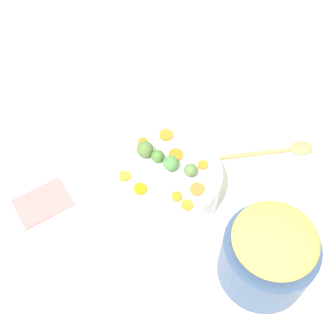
% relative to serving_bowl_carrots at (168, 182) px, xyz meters
% --- Properties ---
extents(tabletop, '(2.40, 2.40, 0.02)m').
position_rel_serving_bowl_carrots_xyz_m(tabletop, '(-0.02, 0.05, -0.06)').
color(tabletop, white).
rests_on(tabletop, ground).
extents(serving_bowl_carrots, '(0.27, 0.27, 0.11)m').
position_rel_serving_bowl_carrots_xyz_m(serving_bowl_carrots, '(0.00, 0.00, 0.00)').
color(serving_bowl_carrots, white).
rests_on(serving_bowl_carrots, tabletop).
extents(metal_pot, '(0.21, 0.21, 0.14)m').
position_rel_serving_bowl_carrots_xyz_m(metal_pot, '(0.00, -0.31, 0.02)').
color(metal_pot, '#334970').
rests_on(metal_pot, tabletop).
extents(stuffing_mound, '(0.18, 0.18, 0.06)m').
position_rel_serving_bowl_carrots_xyz_m(stuffing_mound, '(0.00, -0.31, 0.12)').
color(stuffing_mound, tan).
rests_on(stuffing_mound, metal_pot).
extents(carrot_slice_0, '(0.04, 0.04, 0.01)m').
position_rel_serving_bowl_carrots_xyz_m(carrot_slice_0, '(0.01, 0.11, 0.06)').
color(carrot_slice_0, orange).
rests_on(carrot_slice_0, serving_bowl_carrots).
extents(carrot_slice_1, '(0.03, 0.03, 0.01)m').
position_rel_serving_bowl_carrots_xyz_m(carrot_slice_1, '(-0.09, 0.01, 0.06)').
color(carrot_slice_1, orange).
rests_on(carrot_slice_1, serving_bowl_carrots).
extents(carrot_slice_2, '(0.04, 0.04, 0.01)m').
position_rel_serving_bowl_carrots_xyz_m(carrot_slice_2, '(0.07, 0.08, 0.06)').
color(carrot_slice_2, orange).
rests_on(carrot_slice_2, serving_bowl_carrots).
extents(carrot_slice_3, '(0.04, 0.04, 0.01)m').
position_rel_serving_bowl_carrots_xyz_m(carrot_slice_3, '(0.01, -0.09, 0.06)').
color(carrot_slice_3, orange).
rests_on(carrot_slice_3, serving_bowl_carrots).
extents(carrot_slice_4, '(0.03, 0.03, 0.01)m').
position_rel_serving_bowl_carrots_xyz_m(carrot_slice_4, '(-0.04, -0.07, 0.06)').
color(carrot_slice_4, orange).
rests_on(carrot_slice_4, serving_bowl_carrots).
extents(carrot_slice_5, '(0.03, 0.03, 0.01)m').
position_rel_serving_bowl_carrots_xyz_m(carrot_slice_5, '(0.07, -0.05, 0.06)').
color(carrot_slice_5, orange).
rests_on(carrot_slice_5, serving_bowl_carrots).
extents(carrot_slice_6, '(0.05, 0.05, 0.01)m').
position_rel_serving_bowl_carrots_xyz_m(carrot_slice_6, '(0.05, 0.02, 0.06)').
color(carrot_slice_6, orange).
rests_on(carrot_slice_6, serving_bowl_carrots).
extents(carrot_slice_7, '(0.03, 0.03, 0.01)m').
position_rel_serving_bowl_carrots_xyz_m(carrot_slice_7, '(-0.09, 0.06, 0.06)').
color(carrot_slice_7, orange).
rests_on(carrot_slice_7, serving_bowl_carrots).
extents(carrot_slice_8, '(0.04, 0.04, 0.01)m').
position_rel_serving_bowl_carrots_xyz_m(carrot_slice_8, '(-0.04, -0.10, 0.06)').
color(carrot_slice_8, orange).
rests_on(carrot_slice_8, serving_bowl_carrots).
extents(brussels_sprout_0, '(0.03, 0.03, 0.03)m').
position_rel_serving_bowl_carrots_xyz_m(brussels_sprout_0, '(0.03, -0.05, 0.07)').
color(brussels_sprout_0, '#547640').
rests_on(brussels_sprout_0, serving_bowl_carrots).
extents(brussels_sprout_1, '(0.03, 0.03, 0.03)m').
position_rel_serving_bowl_carrots_xyz_m(brussels_sprout_1, '(0.00, 0.04, 0.07)').
color(brussels_sprout_1, '#446E2F').
rests_on(brussels_sprout_1, serving_bowl_carrots).
extents(brussels_sprout_2, '(0.04, 0.04, 0.04)m').
position_rel_serving_bowl_carrots_xyz_m(brussels_sprout_2, '(0.01, -0.00, 0.07)').
color(brussels_sprout_2, '#46833F').
rests_on(brussels_sprout_2, serving_bowl_carrots).
extents(brussels_sprout_3, '(0.04, 0.04, 0.04)m').
position_rel_serving_bowl_carrots_xyz_m(brussels_sprout_3, '(-0.01, 0.08, 0.08)').
color(brussels_sprout_3, '#4E6C33').
rests_on(brussels_sprout_3, serving_bowl_carrots).
extents(wooden_spoon, '(0.25, 0.20, 0.01)m').
position_rel_serving_bowl_carrots_xyz_m(wooden_spoon, '(0.33, -0.14, -0.05)').
color(wooden_spoon, '#B27F4F').
rests_on(wooden_spoon, tabletop).
extents(dish_towel, '(0.16, 0.13, 0.01)m').
position_rel_serving_bowl_carrots_xyz_m(dish_towel, '(-0.26, 0.21, -0.05)').
color(dish_towel, '#B26C6C').
rests_on(dish_towel, tabletop).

